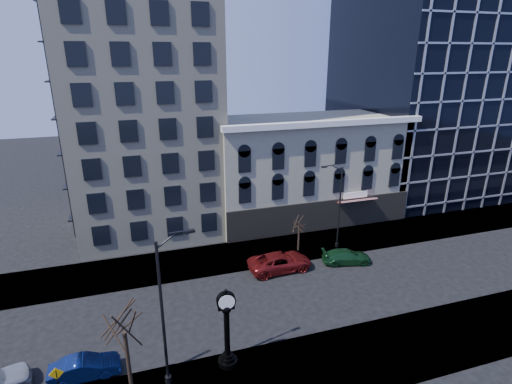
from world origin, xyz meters
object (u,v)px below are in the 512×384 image
object	(u,v)px
street_lamp_near	(172,270)
car_near_b	(85,368)
street_clock	(227,331)
warning_sign	(57,379)

from	to	relation	value
street_lamp_near	car_near_b	xyz separation A→B (m)	(-5.57, 1.96, -6.98)
street_clock	warning_sign	size ratio (longest dim) A/B	2.31
street_clock	street_lamp_near	xyz separation A→B (m)	(-3.10, -0.24, 5.04)
warning_sign	street_lamp_near	bearing A→B (deg)	-5.30
warning_sign	car_near_b	size ratio (longest dim) A/B	0.57
street_clock	warning_sign	world-z (taller)	street_clock
street_lamp_near	car_near_b	bearing A→B (deg)	148.31
street_clock	car_near_b	size ratio (longest dim) A/B	1.32
car_near_b	street_lamp_near	bearing A→B (deg)	-111.77
warning_sign	car_near_b	distance (m)	2.34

